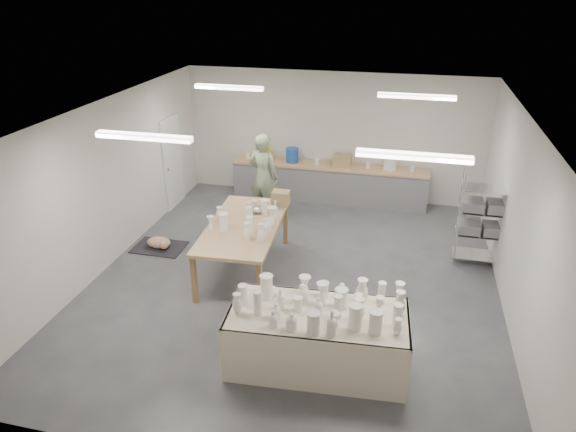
% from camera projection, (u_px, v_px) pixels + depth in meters
% --- Properties ---
extents(room, '(8.00, 8.02, 3.00)m').
position_uv_depth(room, '(291.00, 169.00, 8.41)').
color(room, '#424449').
rests_on(room, ground).
extents(back_counter, '(4.60, 0.60, 1.24)m').
position_uv_depth(back_counter, '(328.00, 181.00, 12.22)').
color(back_counter, tan).
rests_on(back_counter, ground).
extents(wire_shelf, '(0.88, 0.48, 1.80)m').
position_uv_depth(wire_shelf, '(483.00, 218.00, 9.36)').
color(wire_shelf, silver).
rests_on(wire_shelf, ground).
extents(drying_table, '(2.49, 1.31, 1.23)m').
position_uv_depth(drying_table, '(318.00, 337.00, 7.00)').
color(drying_table, olive).
rests_on(drying_table, ground).
extents(work_table, '(1.37, 2.54, 1.28)m').
position_uv_depth(work_table, '(249.00, 223.00, 9.16)').
color(work_table, tan).
rests_on(work_table, ground).
extents(rug, '(1.00, 0.70, 0.02)m').
position_uv_depth(rug, '(159.00, 247.00, 10.25)').
color(rug, black).
rests_on(rug, ground).
extents(cat, '(0.57, 0.49, 0.21)m').
position_uv_depth(cat, '(159.00, 243.00, 10.18)').
color(cat, white).
rests_on(cat, rug).
extents(potter, '(0.79, 0.60, 1.92)m').
position_uv_depth(potter, '(264.00, 176.00, 11.18)').
color(potter, '#92A17D').
rests_on(potter, ground).
extents(red_stool, '(0.42, 0.42, 0.35)m').
position_uv_depth(red_stool, '(267.00, 199.00, 11.69)').
color(red_stool, '#A42917').
rests_on(red_stool, ground).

